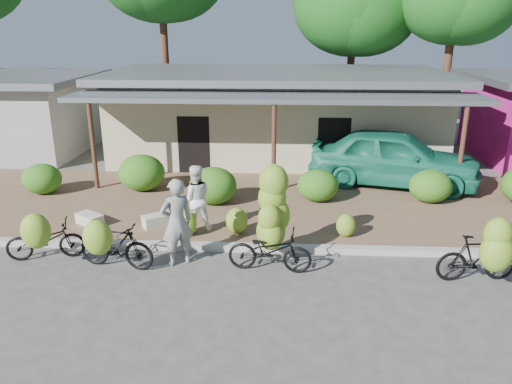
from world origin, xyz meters
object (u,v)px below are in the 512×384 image
(bike_right, at_px, (483,254))
(bystander, at_px, (195,198))
(sack_near, at_px, (160,220))
(sack_far, at_px, (90,219))
(teal_van, at_px, (394,157))
(bike_far_left, at_px, (43,238))
(bike_left, at_px, (112,244))
(vendor, at_px, (177,222))
(bike_center, at_px, (271,228))
(tree_center_right, at_px, (350,5))

(bike_right, distance_m, bystander, 6.60)
(sack_near, bearing_deg, sack_far, -179.21)
(bike_right, relative_size, teal_van, 0.33)
(bike_far_left, xyz_separation_m, bike_left, (1.68, -0.34, 0.06))
(bike_right, relative_size, bystander, 1.02)
(bike_right, relative_size, sack_near, 2.05)
(bike_right, distance_m, sack_near, 7.63)
(bike_far_left, bearing_deg, bike_left, -115.33)
(bike_left, xyz_separation_m, bystander, (1.45, 2.02, 0.35))
(vendor, height_order, teal_van, vendor)
(bike_far_left, height_order, bystander, bystander)
(bike_center, height_order, sack_near, bike_center)
(bike_right, bearing_deg, sack_near, 64.52)
(tree_center_right, relative_size, vendor, 4.08)
(tree_center_right, height_order, sack_near, tree_center_right)
(tree_center_right, relative_size, sack_near, 9.49)
(bike_center, height_order, bike_right, bike_center)
(bike_right, distance_m, vendor, 6.36)
(tree_center_right, distance_m, bike_left, 17.90)
(bike_left, relative_size, bystander, 1.06)
(bystander, bearing_deg, teal_van, -158.26)
(sack_near, height_order, teal_van, teal_van)
(bystander, bearing_deg, bike_right, 145.86)
(bike_left, bearing_deg, bystander, -24.99)
(bike_center, xyz_separation_m, teal_van, (3.79, 5.70, 0.15))
(vendor, height_order, bystander, vendor)
(teal_van, bearing_deg, sack_far, 129.12)
(sack_far, bearing_deg, tree_center_right, 59.30)
(sack_far, xyz_separation_m, teal_van, (8.55, 3.90, 0.76))
(bystander, bearing_deg, bike_left, 40.09)
(sack_far, xyz_separation_m, vendor, (2.71, -1.84, 0.73))
(bike_far_left, height_order, bike_right, bike_right)
(tree_center_right, bearing_deg, sack_far, -120.70)
(sack_near, bearing_deg, bike_center, -32.01)
(bike_center, xyz_separation_m, bike_right, (4.27, -0.68, -0.17))
(bike_center, bearing_deg, bike_far_left, 97.10)
(bike_left, relative_size, bike_center, 0.80)
(bike_left, height_order, teal_van, teal_van)
(vendor, bearing_deg, sack_far, -66.39)
(bike_left, height_order, bystander, bystander)
(bike_center, relative_size, bystander, 1.32)
(sack_near, xyz_separation_m, sack_far, (-1.84, -0.03, -0.01))
(tree_center_right, bearing_deg, bike_left, -112.83)
(bike_center, bearing_deg, tree_center_right, -6.07)
(teal_van, bearing_deg, bike_right, -161.06)
(tree_center_right, height_order, sack_far, tree_center_right)
(bike_left, xyz_separation_m, sack_near, (0.45, 2.27, -0.35))
(sack_near, bearing_deg, bike_left, -101.22)
(bike_center, distance_m, sack_far, 5.13)
(tree_center_right, relative_size, sack_far, 10.75)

